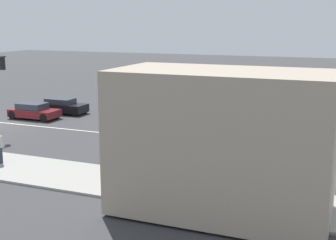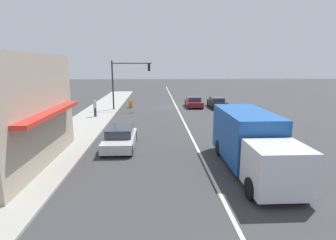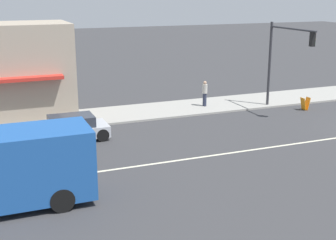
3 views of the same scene
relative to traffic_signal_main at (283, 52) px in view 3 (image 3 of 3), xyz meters
The scene contains 6 objects.
ground_plane 17.02m from the traffic_signal_main, 111.70° to the left, with size 160.00×160.00×0.00m, color #38383A.
sidewalk_right 16.60m from the traffic_signal_main, 79.74° to the left, with size 4.00×73.00×0.12m, color #9E9B93.
traffic_signal_main is the anchor object (origin of this frame).
pedestrian 5.75m from the traffic_signal_main, 58.02° to the left, with size 0.34×0.34×1.72m.
warning_aframe_sign 3.91m from the traffic_signal_main, 102.62° to the right, with size 0.45×0.53×0.84m.
sedan_silver 14.50m from the traffic_signal_main, 94.57° to the left, with size 1.90×4.23×1.32m.
Camera 3 is at (-19.00, 20.62, 7.73)m, focal length 50.00 mm.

